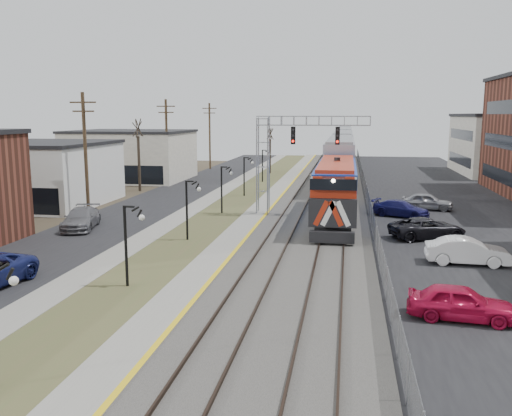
% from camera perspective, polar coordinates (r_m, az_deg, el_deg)
% --- Properties ---
extents(ground, '(160.00, 160.00, 0.00)m').
position_cam_1_polar(ground, '(18.86, -11.50, -16.24)').
color(ground, '#473D2D').
rests_on(ground, ground).
extents(street_west, '(7.00, 120.00, 0.04)m').
position_cam_1_polar(street_west, '(54.42, -9.64, 0.97)').
color(street_west, black).
rests_on(street_west, ground).
extents(sidewalk, '(2.00, 120.00, 0.08)m').
position_cam_1_polar(sidewalk, '(53.11, -5.05, 0.88)').
color(sidewalk, gray).
rests_on(sidewalk, ground).
extents(grass_median, '(4.00, 120.00, 0.06)m').
position_cam_1_polar(grass_median, '(52.44, -1.87, 0.79)').
color(grass_median, '#47512B').
rests_on(grass_median, ground).
extents(platform, '(2.00, 120.00, 0.24)m').
position_cam_1_polar(platform, '(51.92, 1.38, 0.80)').
color(platform, gray).
rests_on(platform, ground).
extents(ballast_bed, '(8.00, 120.00, 0.20)m').
position_cam_1_polar(ballast_bed, '(51.45, 6.89, 0.63)').
color(ballast_bed, '#595651').
rests_on(ballast_bed, ground).
extents(parking_lot, '(16.00, 120.00, 0.04)m').
position_cam_1_polar(parking_lot, '(52.31, 20.13, 0.16)').
color(parking_lot, black).
rests_on(parking_lot, ground).
extents(platform_edge, '(0.24, 120.00, 0.01)m').
position_cam_1_polar(platform_edge, '(51.78, 2.34, 0.91)').
color(platform_edge, gold).
rests_on(platform_edge, platform).
extents(track_near, '(1.58, 120.00, 0.15)m').
position_cam_1_polar(track_near, '(51.55, 4.68, 0.88)').
color(track_near, '#2D2119').
rests_on(track_near, ballast_bed).
extents(track_far, '(1.58, 120.00, 0.15)m').
position_cam_1_polar(track_far, '(51.38, 8.57, 0.77)').
color(track_far, '#2D2119').
rests_on(track_far, ballast_bed).
extents(train, '(3.00, 108.65, 5.33)m').
position_cam_1_polar(train, '(89.31, 9.12, 6.26)').
color(train, '#163BB4').
rests_on(train, ground).
extents(signal_gantry, '(9.00, 1.07, 8.15)m').
position_cam_1_polar(signal_gantry, '(44.12, 2.96, 6.35)').
color(signal_gantry, gray).
rests_on(signal_gantry, ground).
extents(lampposts, '(0.14, 62.14, 4.00)m').
position_cam_1_polar(lampposts, '(36.11, -7.16, -0.21)').
color(lampposts, black).
rests_on(lampposts, ground).
extents(utility_poles, '(0.28, 80.28, 10.00)m').
position_cam_1_polar(utility_poles, '(45.88, -17.50, 5.31)').
color(utility_poles, '#4C3823').
rests_on(utility_poles, ground).
extents(fence, '(0.04, 120.00, 1.60)m').
position_cam_1_polar(fence, '(51.33, 11.60, 1.27)').
color(fence, gray).
rests_on(fence, ground).
extents(buildings_west, '(14.00, 67.00, 7.00)m').
position_cam_1_polar(buildings_west, '(48.69, -24.64, 2.75)').
color(buildings_west, beige).
rests_on(buildings_west, ground).
extents(bare_trees, '(12.30, 42.30, 5.95)m').
position_cam_1_polar(bare_trees, '(58.13, -9.53, 4.20)').
color(bare_trees, '#382D23').
rests_on(bare_trees, ground).
extents(car_lot_a, '(4.35, 2.14, 1.43)m').
position_cam_1_polar(car_lot_a, '(23.64, 20.73, -9.37)').
color(car_lot_a, '#B50D35').
rests_on(car_lot_a, ground).
extents(car_lot_b, '(4.53, 1.75, 1.47)m').
position_cam_1_polar(car_lot_b, '(32.23, 21.34, -4.32)').
color(car_lot_b, white).
rests_on(car_lot_b, ground).
extents(car_lot_c, '(5.54, 3.93, 1.40)m').
position_cam_1_polar(car_lot_c, '(38.03, 17.59, -2.08)').
color(car_lot_c, black).
rests_on(car_lot_c, ground).
extents(car_lot_d, '(4.93, 3.53, 1.33)m').
position_cam_1_polar(car_lot_d, '(45.56, 15.01, -0.10)').
color(car_lot_d, '#181854').
rests_on(car_lot_d, ground).
extents(car_lot_e, '(4.54, 2.45, 1.47)m').
position_cam_1_polar(car_lot_e, '(49.50, 17.58, 0.62)').
color(car_lot_e, gray).
rests_on(car_lot_e, ground).
extents(car_street_b, '(3.31, 5.52, 1.50)m').
position_cam_1_polar(car_street_b, '(41.32, -17.93, -1.11)').
color(car_street_b, slate).
rests_on(car_street_b, ground).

